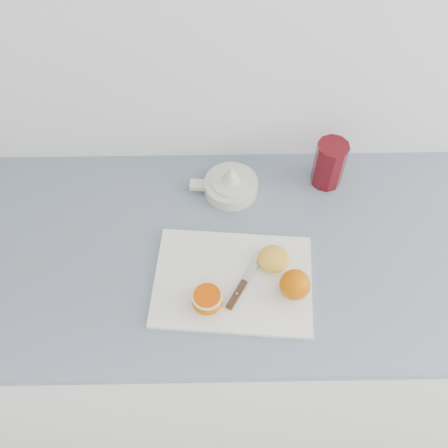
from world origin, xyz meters
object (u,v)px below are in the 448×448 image
Objects in this scene: cutting_board at (233,281)px; counter at (263,321)px; citrus_juicer at (230,184)px; red_tumbler at (329,165)px; half_orange at (207,300)px.

counter is at bearing 42.87° from cutting_board.
citrus_juicer reaches higher than counter.
red_tumbler is at bearing 6.64° from citrus_juicer.
citrus_juicer is at bearing 89.93° from cutting_board.
counter is 0.51m from citrus_juicer.
counter is 19.27× the size of red_tumbler.
counter is at bearing 44.08° from half_orange.
citrus_juicer reaches higher than half_orange.
half_orange is 0.34m from citrus_juicer.
counter is 0.47m from cutting_board.
half_orange is at bearing -99.95° from citrus_juicer.
cutting_board is (-0.11, -0.10, 0.45)m from counter.
counter is 7.12× the size of cutting_board.
counter is 36.36× the size of half_orange.
citrus_juicer is 1.33× the size of red_tumbler.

